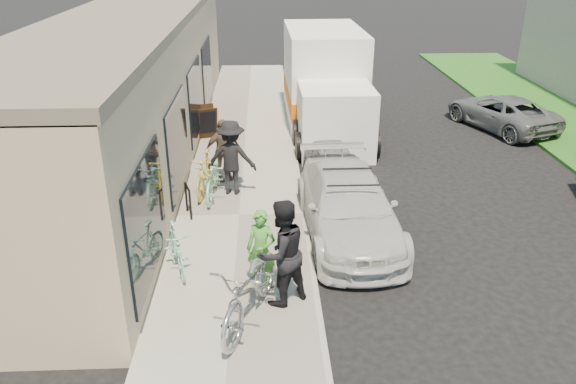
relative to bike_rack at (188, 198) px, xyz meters
name	(u,v)px	position (x,y,z in m)	size (l,w,h in m)	color
ground	(338,290)	(3.18, -3.02, -0.61)	(120.00, 120.00, 0.00)	black
sidewalk	(239,217)	(1.18, -0.02, -0.54)	(3.00, 34.00, 0.15)	#A09D90
curb	(304,216)	(2.73, -0.02, -0.55)	(0.12, 34.00, 0.13)	#9D978F
storefront	(136,84)	(-2.06, 4.97, 1.51)	(3.60, 20.00, 4.22)	tan
bike_rack	(188,198)	(0.00, 0.00, 0.00)	(0.20, 0.52, 0.77)	black
sandwich_board	(207,122)	(-0.06, 5.69, 0.07)	(0.80, 0.80, 1.04)	black
sedan_white	(348,206)	(3.67, -0.78, 0.09)	(2.19, 4.93, 1.45)	beige
sedan_silver	(333,164)	(3.66, 2.10, -0.06)	(1.30, 3.22, 1.10)	#A1A1A6
moving_truck	(325,86)	(3.95, 7.11, 0.86)	(2.65, 6.80, 3.32)	white
far_car_gray	(501,112)	(10.13, 6.70, -0.02)	(1.96, 4.24, 1.18)	#585B5D
tandem_bike	(251,288)	(1.56, -4.06, 0.18)	(0.85, 2.45, 1.29)	#A9A9AB
woman_rider	(261,249)	(1.73, -3.02, 0.32)	(0.57, 0.37, 1.56)	green
man_standing	(282,253)	(2.09, -3.52, 0.54)	(0.97, 0.76, 2.00)	black
cruiser_bike_a	(176,248)	(0.05, -2.36, 0.01)	(0.44, 1.56, 0.94)	#92DABD
cruiser_bike_b	(213,178)	(0.50, 1.07, 0.03)	(0.66, 1.89, 0.99)	#92DABD
cruiser_bike_c	(205,173)	(0.29, 1.27, 0.08)	(0.51, 1.80, 1.08)	gold
bystander_a	(231,158)	(0.98, 1.27, 0.50)	(1.25, 0.72, 1.93)	black
bystander_b	(223,150)	(0.70, 2.14, 0.39)	(1.00, 0.41, 1.70)	brown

